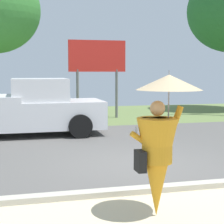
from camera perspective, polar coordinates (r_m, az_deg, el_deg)
name	(u,v)px	position (r m, az deg, el deg)	size (l,w,h in m)	color
ground_plane	(108,142)	(11.50, -0.67, -4.63)	(40.00, 22.00, 0.20)	#565451
monk_pedestrian	(159,143)	(5.45, 7.25, -4.77)	(1.05, 0.95, 2.13)	orange
pickup_truck	(25,109)	(12.72, -13.06, 0.43)	(5.20, 2.28, 1.88)	silver
roadside_billboard	(97,62)	(16.90, -2.27, 7.68)	(2.60, 0.12, 3.50)	slate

